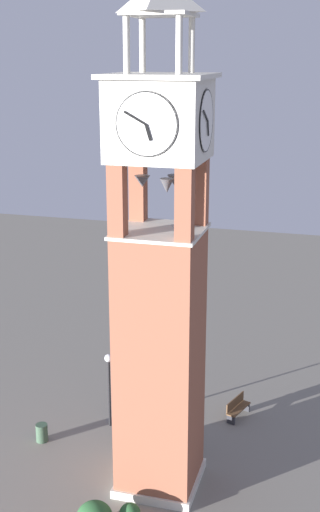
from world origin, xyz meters
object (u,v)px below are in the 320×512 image
(lamp_post, at_px, (109,376))
(trash_bin, at_px, (42,433))
(clock_tower, at_px, (160,294))
(park_bench, at_px, (237,408))

(lamp_post, height_order, trash_bin, lamp_post)
(clock_tower, height_order, lamp_post, clock_tower)
(clock_tower, relative_size, trash_bin, 23.61)
(clock_tower, height_order, park_bench, clock_tower)
(park_bench, xyz_separation_m, lamp_post, (5.46, 2.32, 2.01))
(lamp_post, bearing_deg, clock_tower, 134.28)
(park_bench, distance_m, trash_bin, 9.00)
(clock_tower, distance_m, trash_bin, 9.59)
(clock_tower, height_order, trash_bin, clock_tower)
(park_bench, bearing_deg, clock_tower, 69.56)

